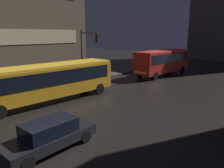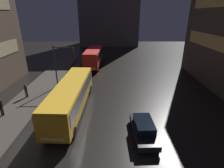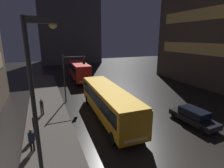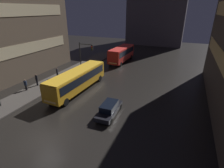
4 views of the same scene
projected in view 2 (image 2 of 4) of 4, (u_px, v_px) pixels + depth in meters
sidewalk_left at (16, 112)px, 18.25m from camera, size 4.00×48.00×0.15m
building_far_backdrop at (108, 7)px, 55.29m from camera, size 18.07×12.00×23.40m
bus_near at (70, 94)px, 18.06m from camera, size 2.98×11.82×3.08m
bus_far at (93, 56)px, 33.64m from camera, size 2.96×9.64×3.35m
car_taxi at (143, 128)px, 14.59m from camera, size 1.91×4.68×1.48m
pedestrian_mid at (25, 90)px, 21.03m from camera, size 0.40×0.40×1.72m
traffic_light_main at (61, 60)px, 23.04m from camera, size 2.74×0.35×5.91m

